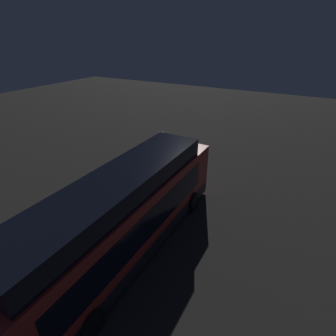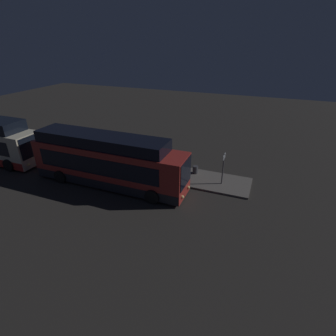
{
  "view_description": "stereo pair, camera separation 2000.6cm",
  "coord_description": "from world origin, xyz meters",
  "px_view_note": "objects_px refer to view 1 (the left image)",
  "views": [
    {
      "loc": [
        -7.36,
        -5.91,
        8.8
      ],
      "look_at": [
        4.31,
        0.59,
        1.94
      ],
      "focal_mm": 28.0,
      "sensor_mm": 36.0,
      "label": 1
    },
    {
      "loc": [
        10.43,
        -14.94,
        10.23
      ],
      "look_at": [
        4.31,
        0.59,
        1.94
      ],
      "focal_mm": 28.0,
      "sensor_mm": 36.0,
      "label": 2
    }
  ],
  "objects_px": {
    "passenger_waiting": "(122,178)",
    "passenger_boarding": "(100,184)",
    "suitcase": "(96,189)",
    "sign_post": "(163,144)",
    "trash_bin": "(134,170)",
    "bus_lead": "(127,217)"
  },
  "relations": [
    {
      "from": "passenger_waiting",
      "to": "passenger_boarding",
      "type": "bearing_deg",
      "value": -179.97
    },
    {
      "from": "passenger_waiting",
      "to": "suitcase",
      "type": "bearing_deg",
      "value": 161.09
    },
    {
      "from": "passenger_boarding",
      "to": "suitcase",
      "type": "height_order",
      "value": "passenger_boarding"
    },
    {
      "from": "suitcase",
      "to": "passenger_boarding",
      "type": "bearing_deg",
      "value": -106.17
    },
    {
      "from": "sign_post",
      "to": "trash_bin",
      "type": "distance_m",
      "value": 2.85
    },
    {
      "from": "passenger_waiting",
      "to": "sign_post",
      "type": "distance_m",
      "value": 4.49
    },
    {
      "from": "sign_post",
      "to": "trash_bin",
      "type": "xyz_separation_m",
      "value": [
        -2.39,
        0.94,
        -1.23
      ]
    },
    {
      "from": "bus_lead",
      "to": "sign_post",
      "type": "height_order",
      "value": "bus_lead"
    },
    {
      "from": "passenger_boarding",
      "to": "sign_post",
      "type": "height_order",
      "value": "sign_post"
    },
    {
      "from": "suitcase",
      "to": "bus_lead",
      "type": "bearing_deg",
      "value": -120.92
    },
    {
      "from": "passenger_boarding",
      "to": "trash_bin",
      "type": "relative_size",
      "value": 2.52
    },
    {
      "from": "passenger_boarding",
      "to": "bus_lead",
      "type": "bearing_deg",
      "value": 63.6
    },
    {
      "from": "suitcase",
      "to": "sign_post",
      "type": "height_order",
      "value": "sign_post"
    },
    {
      "from": "passenger_waiting",
      "to": "suitcase",
      "type": "height_order",
      "value": "passenger_waiting"
    },
    {
      "from": "bus_lead",
      "to": "suitcase",
      "type": "bearing_deg",
      "value": 59.08
    },
    {
      "from": "suitcase",
      "to": "trash_bin",
      "type": "relative_size",
      "value": 1.26
    },
    {
      "from": "bus_lead",
      "to": "passenger_boarding",
      "type": "relative_size",
      "value": 7.52
    },
    {
      "from": "passenger_waiting",
      "to": "sign_post",
      "type": "xyz_separation_m",
      "value": [
        4.43,
        -0.35,
        0.69
      ]
    },
    {
      "from": "bus_lead",
      "to": "trash_bin",
      "type": "height_order",
      "value": "bus_lead"
    },
    {
      "from": "suitcase",
      "to": "trash_bin",
      "type": "height_order",
      "value": "suitcase"
    },
    {
      "from": "bus_lead",
      "to": "suitcase",
      "type": "distance_m",
      "value": 5.39
    },
    {
      "from": "suitcase",
      "to": "sign_post",
      "type": "xyz_separation_m",
      "value": [
        5.51,
        -1.49,
        1.26
      ]
    }
  ]
}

